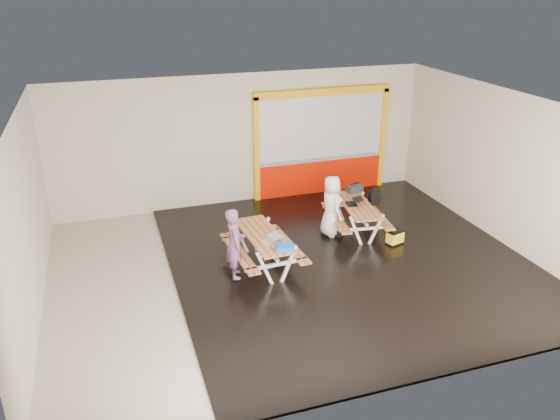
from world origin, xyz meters
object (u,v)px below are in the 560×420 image
object	(u,v)px
person_left	(235,243)
fluke_bag	(395,237)
toolbox	(355,188)
picnic_table_left	(263,243)
dark_case	(334,231)
laptop_right	(354,202)
backpack	(374,196)
person_right	(331,206)
picnic_table_right	(357,211)
laptop_left	(271,240)
blue_pouch	(285,248)

from	to	relation	value
person_left	fluke_bag	xyz separation A→B (m)	(3.86, 0.33, -0.62)
toolbox	picnic_table_left	bearing A→B (deg)	-149.24
toolbox	dark_case	world-z (taller)	toolbox
laptop_right	backpack	xyz separation A→B (m)	(0.78, 0.45, -0.12)
person_right	toolbox	size ratio (longest dim) A/B	3.39
dark_case	fluke_bag	size ratio (longest dim) A/B	0.93
picnic_table_right	dark_case	world-z (taller)	picnic_table_right
person_right	fluke_bag	bearing A→B (deg)	-131.73
person_right	picnic_table_left	bearing A→B (deg)	112.80
person_right	laptop_left	world-z (taller)	person_right
picnic_table_right	fluke_bag	distance (m)	1.13
person_right	blue_pouch	distance (m)	2.51
picnic_table_right	dark_case	xyz separation A→B (m)	(-0.58, -0.00, -0.45)
laptop_right	dark_case	distance (m)	0.84
picnic_table_right	laptop_left	bearing A→B (deg)	-152.34
person_left	person_right	size ratio (longest dim) A/B	1.01
blue_pouch	laptop_left	bearing A→B (deg)	112.25
person_left	fluke_bag	size ratio (longest dim) A/B	3.41
picnic_table_right	person_left	size ratio (longest dim) A/B	1.35
person_right	laptop_right	bearing A→B (deg)	-93.79
picnic_table_left	person_left	world-z (taller)	person_left
backpack	person_left	bearing A→B (deg)	-156.78
backpack	picnic_table_right	bearing A→B (deg)	-145.71
person_left	backpack	world-z (taller)	person_left
fluke_bag	blue_pouch	bearing A→B (deg)	-163.91
picnic_table_right	laptop_right	bearing A→B (deg)	156.40
backpack	dark_case	distance (m)	1.48
person_right	laptop_left	bearing A→B (deg)	121.57
laptop_left	toolbox	distance (m)	3.58
person_right	backpack	size ratio (longest dim) A/B	3.31
person_right	dark_case	size ratio (longest dim) A/B	3.63
person_right	dark_case	world-z (taller)	person_right
picnic_table_left	blue_pouch	bearing A→B (deg)	-75.44
laptop_right	dark_case	world-z (taller)	laptop_right
laptop_left	dark_case	world-z (taller)	laptop_left
picnic_table_left	dark_case	distance (m)	2.31
person_left	laptop_right	world-z (taller)	person_left
backpack	fluke_bag	bearing A→B (deg)	-95.98
fluke_bag	toolbox	bearing A→B (deg)	98.95
person_left	fluke_bag	world-z (taller)	person_left
laptop_right	backpack	size ratio (longest dim) A/B	1.00
picnic_table_right	laptop_left	xyz separation A→B (m)	(-2.58, -1.35, 0.27)
picnic_table_right	backpack	bearing A→B (deg)	34.29
picnic_table_left	dark_case	bearing A→B (deg)	25.33
person_left	laptop_left	distance (m)	0.73
person_right	toolbox	world-z (taller)	person_right
picnic_table_left	laptop_right	world-z (taller)	laptop_right
laptop_left	person_left	bearing A→B (deg)	170.92
person_left	picnic_table_left	bearing A→B (deg)	-60.96
toolbox	backpack	bearing A→B (deg)	-35.17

